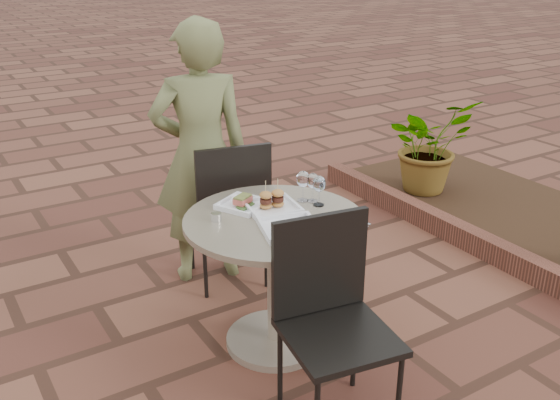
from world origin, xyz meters
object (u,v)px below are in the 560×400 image
cafe_table (275,263)px  diner (201,155)px  plate_salmon (243,204)px  chair_far (230,203)px  plate_sliders (272,204)px  plate_tuna (290,228)px  chair_near (330,306)px

cafe_table → diner: bearing=88.9°
diner → plate_salmon: diner is taller
chair_far → plate_salmon: chair_far is taller
cafe_table → plate_sliders: plate_sliders is taller
cafe_table → plate_salmon: size_ratio=3.08×
diner → plate_sliders: diner is taller
plate_salmon → plate_tuna: plate_salmon is taller
cafe_table → chair_far: (0.09, 0.66, 0.07)m
chair_near → plate_tuna: bearing=92.1°
chair_near → diner: bearing=96.1°
cafe_table → diner: 0.93m
cafe_table → chair_near: 0.56m
chair_near → plate_sliders: (0.11, 0.65, 0.21)m
chair_far → plate_sliders: size_ratio=3.25×
plate_tuna → diner: bearing=88.3°
diner → plate_salmon: (-0.08, -0.67, -0.06)m
plate_salmon → plate_sliders: 0.15m
cafe_table → chair_far: chair_far is taller
cafe_table → chair_near: (-0.06, -0.55, 0.07)m
chair_far → cafe_table: bearing=94.0°
chair_far → chair_near: 1.23m
chair_far → diner: size_ratio=0.58×
chair_far → chair_near: (-0.16, -1.22, 0.00)m
plate_salmon → diner: bearing=83.2°
chair_far → plate_tuna: 0.85m
chair_far → plate_sliders: chair_far is taller
plate_sliders → plate_tuna: size_ratio=0.87×
chair_near → plate_salmon: (0.00, 0.76, 0.20)m
cafe_table → plate_sliders: (0.04, 0.10, 0.28)m
chair_far → chair_near: same height
plate_salmon → plate_tuna: 0.37m
chair_far → plate_salmon: 0.52m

